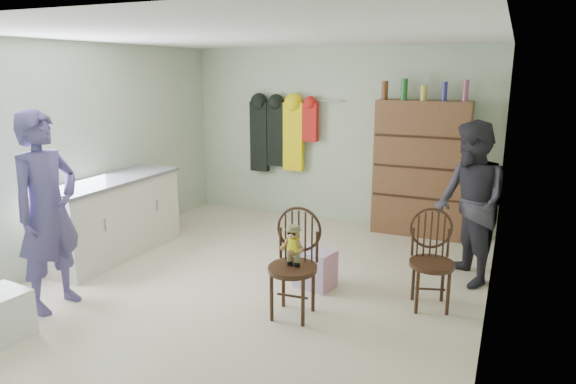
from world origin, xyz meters
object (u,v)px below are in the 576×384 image
at_px(chair_front, 295,256).
at_px(dresser, 420,168).
at_px(counter, 113,217).
at_px(chair_far, 431,255).

height_order(chair_front, dresser, dresser).
height_order(counter, dresser, dresser).
bearing_deg(dresser, chair_front, -102.05).
xyz_separation_m(counter, dresser, (3.20, 2.30, 0.44)).
relative_size(counter, chair_front, 1.88).
xyz_separation_m(chair_far, dresser, (-0.49, 2.16, 0.41)).
height_order(chair_far, dresser, dresser).
xyz_separation_m(chair_front, dresser, (0.61, 2.84, 0.35)).
bearing_deg(chair_far, dresser, 85.68).
bearing_deg(dresser, chair_far, -77.17).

